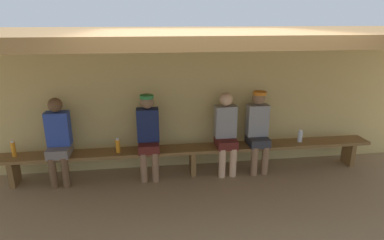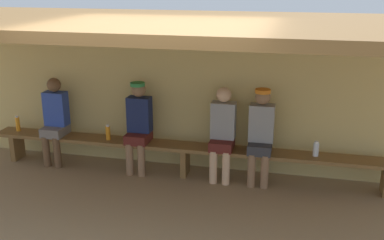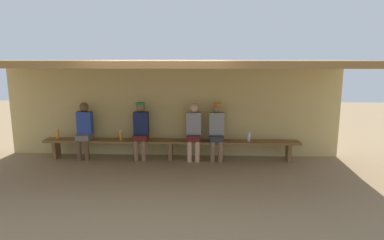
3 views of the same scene
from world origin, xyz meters
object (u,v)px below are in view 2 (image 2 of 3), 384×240
at_px(player_rightmost, 139,123).
at_px(player_in_white, 55,118).
at_px(player_near_post, 261,132).
at_px(bench, 185,150).
at_px(water_bottle_green, 18,124).
at_px(player_middle, 222,130).
at_px(water_bottle_orange, 108,133).
at_px(water_bottle_clear, 316,149).

xyz_separation_m(player_rightmost, player_in_white, (-1.34, -0.00, -0.02)).
bearing_deg(player_near_post, player_in_white, -179.99).
height_order(bench, water_bottle_green, water_bottle_green).
distance_m(bench, player_middle, 0.64).
bearing_deg(player_rightmost, player_near_post, 0.00).
bearing_deg(bench, player_middle, 0.32).
xyz_separation_m(player_middle, water_bottle_orange, (-1.71, -0.03, -0.16)).
bearing_deg(bench, water_bottle_green, 179.44).
bearing_deg(player_in_white, player_near_post, 0.01).
relative_size(player_rightmost, water_bottle_green, 5.44).
relative_size(bench, player_rightmost, 4.46).
bearing_deg(player_middle, bench, -179.68).
bearing_deg(player_middle, water_bottle_orange, -178.96).
height_order(player_near_post, water_bottle_green, player_near_post).
xyz_separation_m(player_near_post, water_bottle_clear, (0.75, 0.01, -0.19)).
bearing_deg(player_near_post, water_bottle_green, 179.65).
relative_size(player_near_post, water_bottle_orange, 5.85).
xyz_separation_m(bench, water_bottle_green, (-2.71, 0.03, 0.19)).
height_order(bench, water_bottle_clear, water_bottle_clear).
distance_m(player_in_white, water_bottle_orange, 0.88).
bearing_deg(water_bottle_clear, player_rightmost, -179.84).
xyz_separation_m(player_near_post, water_bottle_orange, (-2.25, -0.03, -0.18)).
bearing_deg(player_middle, player_near_post, 0.05).
xyz_separation_m(player_middle, water_bottle_clear, (1.28, 0.01, -0.17)).
bearing_deg(bench, water_bottle_orange, -178.63).
relative_size(player_near_post, water_bottle_clear, 6.41).
distance_m(player_near_post, water_bottle_green, 3.79).
relative_size(bench, water_bottle_clear, 28.58).
relative_size(player_middle, player_in_white, 1.00).
height_order(player_rightmost, water_bottle_orange, player_rightmost).
relative_size(player_middle, water_bottle_clear, 6.36).
relative_size(bench, player_near_post, 4.46).
distance_m(player_middle, water_bottle_clear, 1.29).
xyz_separation_m(player_rightmost, water_bottle_clear, (2.52, 0.01, -0.19)).
distance_m(player_in_white, water_bottle_green, 0.69).
xyz_separation_m(bench, player_in_white, (-2.04, 0.00, 0.34)).
distance_m(player_rightmost, water_bottle_orange, 0.51).
height_order(player_near_post, water_bottle_clear, player_near_post).
relative_size(player_rightmost, player_near_post, 1.00).
height_order(water_bottle_clear, water_bottle_orange, water_bottle_orange).
xyz_separation_m(player_in_white, water_bottle_orange, (0.87, -0.03, -0.16)).
bearing_deg(water_bottle_orange, bench, 1.37).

